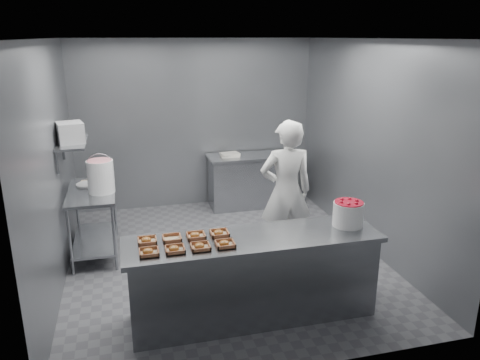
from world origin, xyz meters
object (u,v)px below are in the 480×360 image
object	(u,v)px
strawberry_tub	(348,213)
back_counter	(252,180)
worker	(286,192)
glaze_bucket	(101,176)
tray_3	(225,244)
tray_6	(196,235)
tray_1	(175,249)
tray_7	(219,233)
tray_4	(147,240)
appliance	(70,133)
tray_2	(200,246)
tray_5	(172,238)
service_counter	(253,277)
tray_0	(149,252)
prep_table	(93,212)

from	to	relation	value
strawberry_tub	back_counter	bearing A→B (deg)	92.69
worker	glaze_bucket	xyz separation A→B (m)	(-2.28, 0.66, 0.19)
tray_3	tray_6	size ratio (longest dim) A/B	1.00
tray_1	tray_7	world-z (taller)	same
tray_4	glaze_bucket	size ratio (longest dim) A/B	0.36
tray_4	appliance	bearing A→B (deg)	114.16
tray_2	tray_5	size ratio (longest dim) A/B	1.00
tray_7	worker	size ratio (longest dim) A/B	0.10
service_counter	tray_3	size ratio (longest dim) A/B	13.88
tray_2	tray_0	bearing A→B (deg)	180.00
tray_0	tray_4	size ratio (longest dim) A/B	1.00
back_counter	tray_0	xyz separation A→B (m)	(-1.94, -3.38, 0.47)
tray_6	worker	size ratio (longest dim) A/B	0.10
tray_3	tray_5	bearing A→B (deg)	151.30
back_counter	tray_6	distance (m)	3.48
prep_table	tray_0	bearing A→B (deg)	-73.74
tray_0	strawberry_tub	xyz separation A→B (m)	(2.09, 0.17, 0.12)
tray_4	glaze_bucket	world-z (taller)	glaze_bucket
tray_6	appliance	distance (m)	2.27
service_counter	tray_4	world-z (taller)	tray_4
tray_2	glaze_bucket	size ratio (longest dim) A/B	0.36
tray_2	tray_3	size ratio (longest dim) A/B	1.00
tray_4	back_counter	bearing A→B (deg)	58.08
strawberry_tub	glaze_bucket	distance (m)	3.13
prep_table	tray_7	size ratio (longest dim) A/B	6.40
tray_1	tray_3	size ratio (longest dim) A/B	1.00
tray_0	worker	size ratio (longest dim) A/B	0.10
tray_1	tray_4	size ratio (longest dim) A/B	1.00
prep_table	tray_5	world-z (taller)	tray_5
tray_4	tray_7	size ratio (longest dim) A/B	1.00
service_counter	appliance	size ratio (longest dim) A/B	7.69
strawberry_tub	tray_1	bearing A→B (deg)	-174.68
prep_table	tray_3	distance (m)	2.49
prep_table	tray_7	xyz separation A→B (m)	(1.33, -1.82, 0.33)
prep_table	back_counter	bearing A→B (deg)	27.01
tray_5	strawberry_tub	world-z (taller)	strawberry_tub
worker	appliance	distance (m)	2.78
service_counter	back_counter	world-z (taller)	same
appliance	tray_2	bearing A→B (deg)	-70.56
tray_3	strawberry_tub	distance (m)	1.39
tray_7	back_counter	bearing A→B (deg)	68.59
glaze_bucket	appliance	bearing A→B (deg)	175.42
service_counter	tray_4	distance (m)	1.15
service_counter	tray_6	size ratio (longest dim) A/B	13.88
tray_7	appliance	bearing A→B (deg)	130.83
service_counter	glaze_bucket	xyz separation A→B (m)	(-1.51, 1.84, 0.67)
appliance	tray_4	bearing A→B (deg)	-78.64
tray_3	strawberry_tub	bearing A→B (deg)	7.17
tray_5	tray_7	xyz separation A→B (m)	(0.48, -0.00, 0.00)
tray_0	strawberry_tub	world-z (taller)	strawberry_tub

